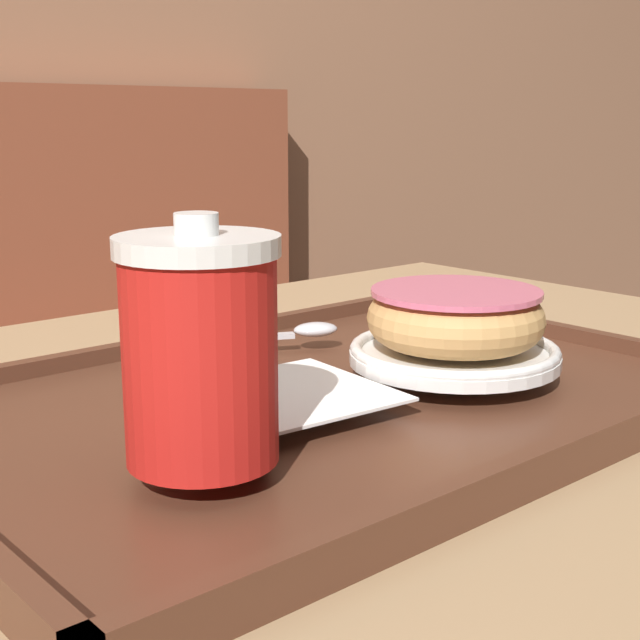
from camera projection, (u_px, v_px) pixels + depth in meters
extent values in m
cube|color=tan|center=(350.00, 434.00, 0.60)|extent=(1.02, 0.80, 0.03)
cube|color=#512D1E|center=(320.00, 405.00, 0.59)|extent=(0.52, 0.35, 0.01)
cube|color=#512D1E|center=(536.00, 461.00, 0.46)|extent=(0.52, 0.01, 0.01)
cube|color=#512D1E|center=(180.00, 340.00, 0.72)|extent=(0.52, 0.01, 0.01)
cube|color=#512D1E|center=(548.00, 329.00, 0.75)|extent=(0.01, 0.35, 0.01)
cube|color=white|center=(278.00, 397.00, 0.55)|extent=(0.14, 0.12, 0.00)
cylinder|color=red|center=(200.00, 360.00, 0.44)|extent=(0.08, 0.08, 0.10)
cylinder|color=white|center=(197.00, 246.00, 0.43)|extent=(0.08, 0.08, 0.01)
cylinder|color=white|center=(196.00, 224.00, 0.42)|extent=(0.02, 0.02, 0.01)
cylinder|color=white|center=(454.00, 357.00, 0.63)|extent=(0.15, 0.15, 0.01)
torus|color=white|center=(454.00, 349.00, 0.62)|extent=(0.15, 0.15, 0.01)
torus|color=tan|center=(455.00, 319.00, 0.62)|extent=(0.12, 0.12, 0.04)
cylinder|color=#DB6684|center=(456.00, 292.00, 0.62)|extent=(0.12, 0.12, 0.00)
ellipsoid|color=silver|center=(316.00, 329.00, 0.70)|extent=(0.04, 0.04, 0.01)
cube|color=silver|center=(224.00, 339.00, 0.69)|extent=(0.10, 0.06, 0.00)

